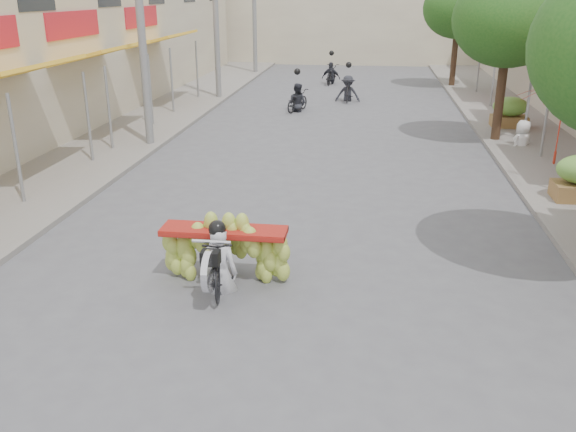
# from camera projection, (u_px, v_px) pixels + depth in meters

# --- Properties ---
(ground) EXTENTS (120.00, 120.00, 0.00)m
(ground) POSITION_uv_depth(u_px,v_px,m) (241.00, 400.00, 7.27)
(ground) COLOR #56565B
(ground) RESTS_ON ground
(sidewalk_left) EXTENTS (4.00, 60.00, 0.12)m
(sidewalk_left) POSITION_uv_depth(u_px,v_px,m) (136.00, 124.00, 22.06)
(sidewalk_left) COLOR gray
(sidewalk_left) RESTS_ON ground
(sidewalk_right) EXTENTS (4.00, 60.00, 0.12)m
(sidewalk_right) POSITION_uv_depth(u_px,v_px,m) (539.00, 135.00, 20.31)
(sidewalk_right) COLOR gray
(sidewalk_right) RESTS_ON ground
(far_building) EXTENTS (20.00, 6.00, 7.00)m
(far_building) POSITION_uv_depth(u_px,v_px,m) (354.00, 8.00, 41.37)
(far_building) COLOR #C0B498
(far_building) RESTS_ON ground
(utility_pole_mid) EXTENTS (0.60, 0.24, 8.00)m
(utility_pole_mid) POSITION_uv_depth(u_px,v_px,m) (140.00, 11.00, 17.70)
(utility_pole_mid) COLOR slate
(utility_pole_mid) RESTS_ON ground
(utility_pole_far) EXTENTS (0.60, 0.24, 8.00)m
(utility_pole_far) POSITION_uv_depth(u_px,v_px,m) (215.00, 5.00, 26.06)
(utility_pole_far) COLOR slate
(utility_pole_far) RESTS_ON ground
(utility_pole_back) EXTENTS (0.60, 0.24, 8.00)m
(utility_pole_back) POSITION_uv_depth(u_px,v_px,m) (254.00, 1.00, 34.43)
(utility_pole_back) COLOR slate
(utility_pole_back) RESTS_ON ground
(street_tree_mid) EXTENTS (3.40, 3.40, 5.25)m
(street_tree_mid) POSITION_uv_depth(u_px,v_px,m) (509.00, 19.00, 18.29)
(street_tree_mid) COLOR #3A2719
(street_tree_mid) RESTS_ON ground
(street_tree_far) EXTENTS (3.40, 3.40, 5.25)m
(street_tree_far) POSITION_uv_depth(u_px,v_px,m) (459.00, 8.00, 29.44)
(street_tree_far) COLOR #3A2719
(street_tree_far) RESTS_ON ground
(produce_crate_far) EXTENTS (1.20, 0.88, 1.16)m
(produce_crate_far) POSITION_uv_depth(u_px,v_px,m) (510.00, 110.00, 21.12)
(produce_crate_far) COLOR brown
(produce_crate_far) RESTS_ON ground
(banana_motorbike) EXTENTS (2.20, 1.84, 2.04)m
(banana_motorbike) POSITION_uv_depth(u_px,v_px,m) (221.00, 247.00, 9.88)
(banana_motorbike) COLOR black
(banana_motorbike) RESTS_ON ground
(market_umbrella) EXTENTS (2.23, 2.23, 1.96)m
(market_umbrella) POSITION_uv_depth(u_px,v_px,m) (567.00, 83.00, 14.12)
(market_umbrella) COLOR #A72616
(market_umbrella) RESTS_ON ground
(pedestrian) EXTENTS (0.88, 0.82, 1.54)m
(pedestrian) POSITION_uv_depth(u_px,v_px,m) (525.00, 120.00, 18.52)
(pedestrian) COLOR white
(pedestrian) RESTS_ON ground
(bg_motorbike_a) EXTENTS (1.06, 1.63, 1.95)m
(bg_motorbike_a) POSITION_uv_depth(u_px,v_px,m) (297.00, 92.00, 24.42)
(bg_motorbike_a) COLOR black
(bg_motorbike_a) RESTS_ON ground
(bg_motorbike_b) EXTENTS (1.06, 1.79, 1.95)m
(bg_motorbike_b) POSITION_uv_depth(u_px,v_px,m) (348.00, 82.00, 26.59)
(bg_motorbike_b) COLOR black
(bg_motorbike_b) RESTS_ON ground
(bg_motorbike_c) EXTENTS (1.03, 1.81, 1.95)m
(bg_motorbike_c) POSITION_uv_depth(u_px,v_px,m) (331.00, 69.00, 31.58)
(bg_motorbike_c) COLOR black
(bg_motorbike_c) RESTS_ON ground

